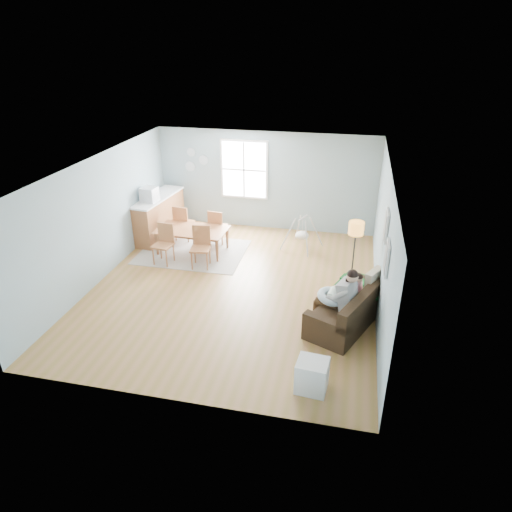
% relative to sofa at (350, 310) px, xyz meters
% --- Properties ---
extents(room, '(8.40, 9.40, 3.90)m').
position_rel_sofa_xyz_m(room, '(-2.50, 0.85, 2.14)').
color(room, olive).
extents(window, '(1.32, 0.08, 1.62)m').
position_rel_sofa_xyz_m(window, '(-3.10, 4.31, 1.37)').
color(window, silver).
rests_on(window, room).
extents(pictures, '(0.05, 1.34, 0.74)m').
position_rel_sofa_xyz_m(pictures, '(0.46, -0.20, 1.57)').
color(pictures, silver).
rests_on(pictures, room).
extents(wall_plates, '(0.67, 0.02, 0.66)m').
position_rel_sofa_xyz_m(wall_plates, '(-4.51, 4.32, 1.55)').
color(wall_plates, '#A4B5C5').
rests_on(wall_plates, room).
extents(sofa, '(1.57, 2.15, 0.80)m').
position_rel_sofa_xyz_m(sofa, '(0.00, 0.00, 0.00)').
color(sofa, black).
rests_on(sofa, room).
extents(green_throw, '(1.13, 1.06, 0.04)m').
position_rel_sofa_xyz_m(green_throw, '(0.19, 0.63, 0.23)').
color(green_throw, '#166126').
rests_on(green_throw, sofa).
extents(beige_pillow, '(0.35, 0.49, 0.49)m').
position_rel_sofa_xyz_m(beige_pillow, '(0.38, 0.39, 0.45)').
color(beige_pillow, tan).
rests_on(beige_pillow, sofa).
extents(father, '(0.97, 0.66, 1.29)m').
position_rel_sofa_xyz_m(father, '(-0.23, -0.21, 0.41)').
color(father, '#98989B').
rests_on(father, sofa).
extents(nursing_pillow, '(0.70, 0.69, 0.22)m').
position_rel_sofa_xyz_m(nursing_pillow, '(-0.36, -0.15, 0.34)').
color(nursing_pillow, '#ABC3D6').
rests_on(nursing_pillow, father).
extents(infant, '(0.19, 0.37, 0.14)m').
position_rel_sofa_xyz_m(infant, '(-0.35, -0.12, 0.43)').
color(infant, white).
rests_on(infant, nursing_pillow).
extents(toddler, '(0.54, 0.41, 0.79)m').
position_rel_sofa_xyz_m(toddler, '(0.01, 0.20, 0.39)').
color(toddler, silver).
rests_on(toddler, sofa).
extents(floor_lamp, '(0.31, 0.31, 1.55)m').
position_rel_sofa_xyz_m(floor_lamp, '(-0.02, 1.35, 1.00)').
color(floor_lamp, black).
rests_on(floor_lamp, room).
extents(storage_cube, '(0.51, 0.46, 0.53)m').
position_rel_sofa_xyz_m(storage_cube, '(-0.53, -1.96, -0.02)').
color(storage_cube, silver).
rests_on(storage_cube, room).
extents(rug, '(2.61, 1.99, 0.01)m').
position_rel_sofa_xyz_m(rug, '(-3.98, 2.33, -0.28)').
color(rug, gray).
rests_on(rug, room).
extents(dining_table, '(1.78, 1.03, 0.61)m').
position_rel_sofa_xyz_m(dining_table, '(-3.98, 2.33, 0.02)').
color(dining_table, brown).
rests_on(dining_table, rug).
extents(chair_sw, '(0.48, 0.48, 0.96)m').
position_rel_sofa_xyz_m(chair_sw, '(-4.43, 1.69, 0.27)').
color(chair_sw, brown).
rests_on(chair_sw, rug).
extents(chair_se, '(0.50, 0.50, 0.99)m').
position_rel_sofa_xyz_m(chair_se, '(-3.52, 1.69, 0.28)').
color(chair_se, brown).
rests_on(chair_se, rug).
extents(chair_nw, '(0.48, 0.48, 0.97)m').
position_rel_sofa_xyz_m(chair_nw, '(-4.46, 2.97, 0.28)').
color(chair_nw, brown).
rests_on(chair_nw, rug).
extents(chair_ne, '(0.46, 0.46, 0.92)m').
position_rel_sofa_xyz_m(chair_ne, '(-3.52, 2.98, 0.24)').
color(chair_ne, brown).
rests_on(chair_ne, rug).
extents(counter, '(0.79, 2.05, 1.12)m').
position_rel_sofa_xyz_m(counter, '(-5.20, 3.15, 0.28)').
color(counter, brown).
rests_on(counter, room).
extents(monitor, '(0.42, 0.40, 0.36)m').
position_rel_sofa_xyz_m(monitor, '(-5.23, 2.77, 1.01)').
color(monitor, silver).
rests_on(monitor, counter).
extents(baby_swing, '(1.07, 1.08, 0.84)m').
position_rel_sofa_xyz_m(baby_swing, '(-1.32, 3.14, 0.10)').
color(baby_swing, silver).
rests_on(baby_swing, room).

